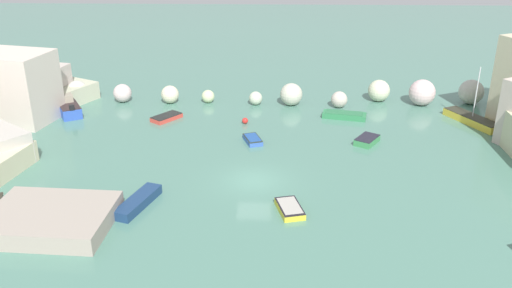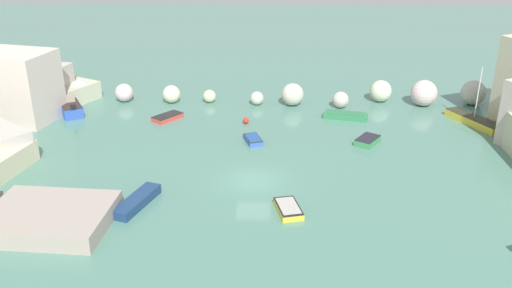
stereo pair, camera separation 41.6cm
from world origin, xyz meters
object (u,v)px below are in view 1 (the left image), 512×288
Objects in this scene: moored_boat_0 at (472,119)px; moored_boat_3 at (138,202)px; moored_boat_7 at (167,117)px; moored_boat_6 at (344,115)px; moored_boat_2 at (367,140)px; moored_boat_1 at (290,208)px; moored_boat_9 at (68,107)px; moored_boat_8 at (253,140)px; stone_dock at (50,219)px; channel_buoy at (245,121)px.

moored_boat_0 is 31.28m from moored_boat_3.
moored_boat_7 is (-27.93, 0.09, -0.15)m from moored_boat_0.
moored_boat_2 is at bearing 113.91° from moored_boat_6.
moored_boat_6 is (-11.44, 1.04, -0.10)m from moored_boat_0.
moored_boat_1 is at bearing 85.24° from moored_boat_6.
moored_boat_8 is at bearing -140.23° from moored_boat_9.
moored_boat_0 is at bearing -94.12° from moored_boat_8.
stone_dock reaches higher than moored_boat_8.
channel_buoy is 0.22× the size of moored_boat_8.
moored_boat_0 reaches higher than moored_boat_3.
moored_boat_0 is at bearing 1.96° from channel_buoy.
moored_boat_8 is at bearing -56.79° from moored_boat_2.
moored_boat_8 is (-8.33, -6.07, -0.04)m from moored_boat_6.
stone_dock is at bearing 57.24° from moored_boat_6.
moored_boat_2 is 18.39m from moored_boat_7.
moored_boat_9 reaches higher than moored_boat_3.
stone_dock is at bearing 94.01° from moored_boat_0.
moored_boat_9 is at bearing 60.96° from moored_boat_0.
moored_boat_6 is 0.87× the size of moored_boat_9.
moored_boat_2 is 9.51m from moored_boat_8.
moored_boat_0 is 27.93m from moored_boat_7.
moored_boat_0 is at bearing 148.84° from moored_boat_2.
moored_boat_0 is 11.48m from moored_boat_6.
moored_boat_6 is 10.30m from moored_boat_8.
moored_boat_1 is 0.60× the size of moored_boat_9.
channel_buoy reaches higher than moored_boat_7.
moored_boat_0 is at bearing 139.13° from moored_boat_3.
moored_boat_0 is 1.32× the size of moored_boat_3.
moored_boat_2 is 6.14m from moored_boat_6.
moored_boat_6 is (20.17, 19.75, -0.30)m from stone_dock.
moored_boat_8 is at bearing 49.14° from stone_dock.
stone_dock is 1.52× the size of moored_boat_9.
channel_buoy is at bearing -58.34° from moored_boat_7.
moored_boat_6 is 1.35× the size of moored_boat_7.
moored_boat_9 is (-37.62, 1.59, 0.26)m from moored_boat_0.
moored_boat_9 is at bearing -145.44° from moored_boat_1.
stone_dock is 1.74× the size of moored_boat_6.
moored_boat_7 is at bearing -157.89° from moored_boat_3.
moored_boat_9 is at bearing 51.27° from moored_boat_8.
moored_boat_6 is at bearing -72.32° from moored_boat_8.
stone_dock reaches higher than moored_boat_2.
moored_boat_7 is at bearing -128.68° from moored_boat_9.
channel_buoy is at bearing 176.13° from moored_boat_3.
stone_dock is 1.64× the size of moored_boat_3.
moored_boat_9 is (-17.00, 2.29, 0.35)m from channel_buoy.
moored_boat_7 is (-10.96, 16.52, -0.02)m from moored_boat_1.
moored_boat_9 is (-9.69, 1.49, 0.41)m from moored_boat_7.
moored_boat_9 is (-6.02, 20.30, 0.06)m from stone_dock.
moored_boat_0 is 2.20× the size of moored_boat_2.
moored_boat_3 is 1.07× the size of moored_boat_6.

